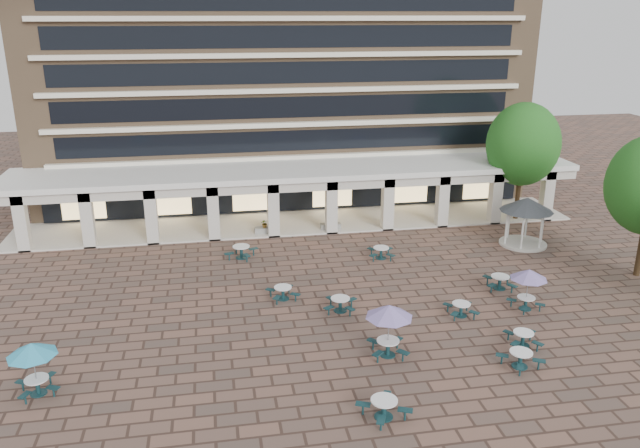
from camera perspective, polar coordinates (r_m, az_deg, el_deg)
The scene contains 19 objects.
ground at distance 34.17m, azimuth 1.53°, elevation -7.83°, with size 120.00×120.00×0.00m, color brown.
apartment_building at distance 55.80m, azimuth -3.78°, elevation 15.96°, with size 40.00×15.50×25.20m.
retail_arcade at distance 46.79m, azimuth -2.05°, elevation 3.52°, with size 42.00×6.60×4.40m.
picnic_table_1 at distance 25.86m, azimuth 5.87°, elevation -16.29°, with size 2.21×2.21×0.81m.
picnic_table_2 at distance 32.08m, azimuth 18.08°, elevation -9.84°, with size 1.85×1.85×0.74m.
picnic_table_3 at distance 30.29m, azimuth 17.86°, elevation -11.56°, with size 2.06×2.06×0.78m.
picnic_table_4 at distance 28.84m, azimuth -24.86°, elevation -10.53°, with size 2.07×2.07×2.39m.
picnic_table_5 at distance 35.23m, azimuth -3.41°, elevation -6.20°, with size 1.91×1.91×0.75m.
picnic_table_6 at distance 29.10m, azimuth 6.34°, elevation -8.11°, with size 2.24×2.24×2.59m.
picnic_table_7 at distance 37.91m, azimuth 16.12°, elevation -5.03°, with size 2.06×2.06×0.80m.
picnic_table_9 at distance 33.83m, azimuth 1.87°, elevation -7.25°, with size 2.04×2.04×0.77m.
picnic_table_10 at distance 34.16m, azimuth 12.78°, elevation -7.52°, with size 1.69×1.69×0.73m.
picnic_table_11 at distance 35.21m, azimuth 18.55°, elevation -4.51°, with size 2.01×2.01×2.32m.
picnic_table_12 at distance 41.18m, azimuth -7.21°, elevation -2.45°, with size 2.30×2.30×0.83m.
picnic_table_13 at distance 41.00m, azimuth 5.60°, elevation -2.54°, with size 1.90×1.90×0.77m.
gazebo at distance 44.80m, azimuth 18.35°, elevation 1.24°, with size 3.61×3.61×3.36m.
tree_east_c at distance 49.44m, azimuth 18.08°, elevation 6.93°, with size 5.45×5.45×9.08m.
planter_left at distance 45.47m, azimuth -5.06°, elevation -0.41°, with size 1.50×0.60×1.14m.
planter_right at distance 46.05m, azimuth 0.98°, elevation 0.10°, with size 1.50×0.66×1.32m.
Camera 1 is at (-6.21, -29.92, 15.30)m, focal length 35.00 mm.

